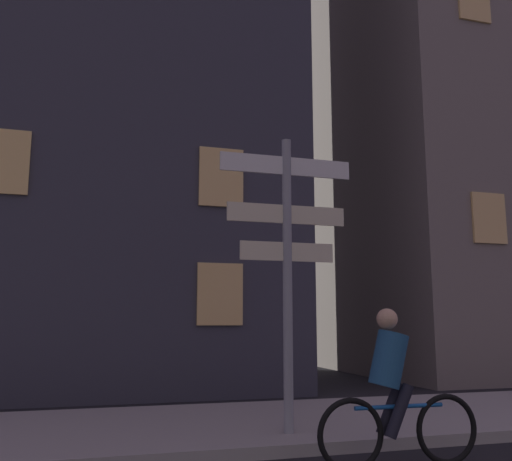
{
  "coord_description": "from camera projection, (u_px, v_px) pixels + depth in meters",
  "views": [
    {
      "loc": [
        -2.57,
        -0.91,
        1.47
      ],
      "look_at": [
        -0.55,
        6.01,
        2.66
      ],
      "focal_mm": 38.92,
      "sensor_mm": 36.0,
      "label": 1
    }
  ],
  "objects": [
    {
      "name": "sidewalk_kerb",
      "position": [
        279.0,
        423.0,
        7.73
      ],
      "size": [
        40.0,
        3.31,
        0.14
      ],
      "primitive_type": "cube",
      "color": "#9E9991",
      "rests_on": "ground_plane"
    },
    {
      "name": "signpost",
      "position": [
        287.0,
        251.0,
        7.07
      ],
      "size": [
        1.78,
        0.12,
        3.69
      ],
      "color": "gray",
      "rests_on": "sidewalk_kerb"
    },
    {
      "name": "cyclist",
      "position": [
        394.0,
        393.0,
        5.71
      ],
      "size": [
        1.82,
        0.32,
        1.61
      ],
      "color": "black",
      "rests_on": "ground_plane"
    },
    {
      "name": "building_left_block",
      "position": [
        38.0,
        49.0,
        14.47
      ],
      "size": [
        12.1,
        8.02,
        16.99
      ],
      "color": "#383842",
      "rests_on": "ground_plane"
    }
  ]
}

